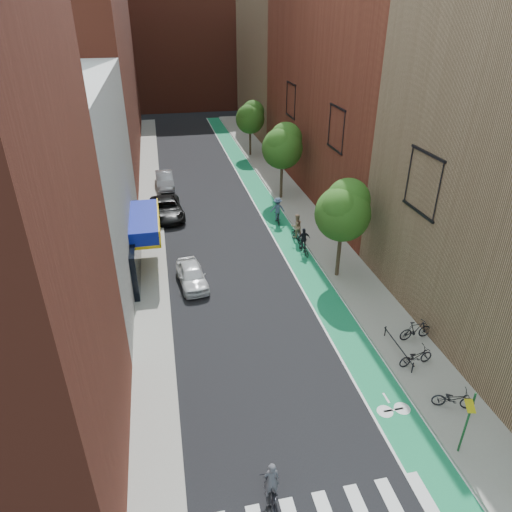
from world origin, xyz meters
TOP-DOWN VIEW (x-y plane):
  - ground at (0.00, 0.00)m, footprint 160.00×160.00m
  - bike_lane at (4.00, 26.00)m, footprint 2.00×68.00m
  - sidewalk_left at (-6.00, 26.00)m, footprint 2.00×68.00m
  - sidewalk_right at (6.50, 26.00)m, footprint 3.00×68.00m
  - building_left_white at (-11.00, 14.00)m, footprint 8.00×20.00m
  - building_left_far_red at (-11.00, 42.00)m, footprint 8.00×36.00m
  - building_right_mid_red at (12.00, 26.00)m, footprint 8.00×28.00m
  - building_right_far_tan at (12.00, 50.00)m, footprint 8.00×20.00m
  - building_far_closure at (0.00, 72.00)m, footprint 30.00×14.00m
  - tree_near at (5.65, 10.02)m, footprint 3.40×3.36m
  - tree_mid at (5.65, 24.02)m, footprint 3.55×3.53m
  - tree_far at (5.65, 38.02)m, footprint 3.30×3.25m
  - sign_pole at (5.38, -3.50)m, footprint 0.13×0.71m
  - parked_car_white at (-3.53, 10.99)m, footprint 1.99×4.09m
  - parked_car_black at (-4.60, 21.98)m, footprint 2.86×5.49m
  - parked_car_silver at (-4.54, 29.22)m, footprint 1.71×4.55m
  - cyclist_lead at (-2.12, -3.95)m, footprint 0.65×1.85m
  - cyclist_lane_near at (4.50, 15.45)m, footprint 0.97×1.62m
  - cyclist_lane_mid at (4.45, 13.44)m, footprint 0.96×1.57m
  - cyclist_lane_far at (3.95, 18.86)m, footprint 1.19×1.53m
  - parked_bike_near at (6.42, -1.45)m, footprint 1.87×1.19m
  - parked_bike_mid at (7.19, 3.08)m, footprint 1.83×0.62m
  - parked_bike_far at (6.23, 1.31)m, footprint 1.83×0.81m

SIDE VIEW (x-z plane):
  - ground at x=0.00m, z-range 0.00..0.00m
  - bike_lane at x=4.00m, z-range 0.00..0.01m
  - sidewalk_left at x=-6.00m, z-range 0.00..0.15m
  - sidewalk_right at x=6.50m, z-range 0.00..0.15m
  - parked_bike_near at x=6.42m, z-range 0.15..1.08m
  - parked_bike_far at x=6.23m, z-range 0.15..1.08m
  - cyclist_lead at x=-2.12m, z-range -0.33..1.59m
  - parked_car_white at x=-3.53m, z-range 0.00..1.34m
  - parked_bike_mid at x=7.19m, z-range 0.15..1.23m
  - parked_car_black at x=-4.60m, z-range 0.00..1.48m
  - cyclist_lane_mid at x=4.45m, z-range -0.22..1.70m
  - parked_car_silver at x=-4.54m, z-range 0.00..1.48m
  - cyclist_lane_near at x=4.50m, z-range -0.12..1.99m
  - cyclist_lane_far at x=3.95m, z-range -0.06..2.08m
  - sign_pole at x=5.38m, z-range 0.34..3.34m
  - tree_far at x=5.65m, z-range 1.40..7.60m
  - tree_near at x=5.65m, z-range 1.45..7.87m
  - tree_mid at x=5.65m, z-range 1.52..8.26m
  - building_left_white at x=-11.00m, z-range 0.00..12.00m
  - building_right_far_tan at x=12.00m, z-range 0.00..18.00m
  - building_far_closure at x=0.00m, z-range 0.00..20.00m
  - building_left_far_red at x=-11.00m, z-range 0.00..22.00m
  - building_right_mid_red at x=12.00m, z-range 0.00..22.00m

